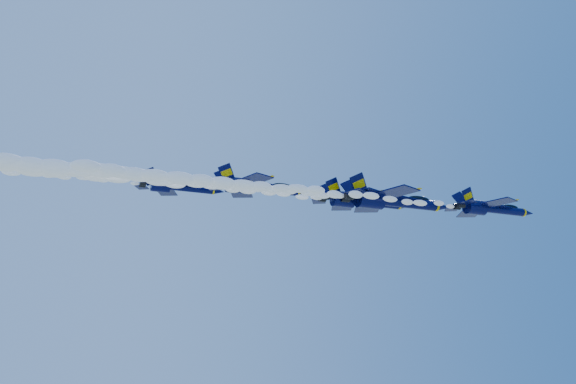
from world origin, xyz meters
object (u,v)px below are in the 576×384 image
object	(u,v)px
jet_third	(361,201)
jet_fifth	(178,187)
jet_lead	(491,209)
jet_second	(392,201)
jet_fourth	(257,187)

from	to	relation	value
jet_third	jet_fifth	world-z (taller)	jet_fifth
jet_lead	jet_fifth	bearing A→B (deg)	148.78
jet_second	jet_third	bearing A→B (deg)	154.34
jet_second	jet_fifth	world-z (taller)	jet_fifth
jet_fourth	jet_fifth	xyz separation A→B (m)	(-11.75, 9.76, 1.67)
jet_fourth	jet_third	bearing A→B (deg)	-23.99
jet_lead	jet_second	size ratio (longest dim) A/B	0.74
jet_lead	jet_third	world-z (taller)	jet_third
jet_second	jet_fifth	distance (m)	37.36
jet_third	jet_fifth	size ratio (longest dim) A/B	1.11
jet_fourth	jet_fifth	world-z (taller)	jet_fifth
jet_fourth	jet_lead	bearing A→B (deg)	-27.74
jet_second	jet_third	world-z (taller)	jet_second
jet_lead	jet_second	world-z (taller)	jet_second
jet_lead	jet_second	bearing A→B (deg)	147.34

